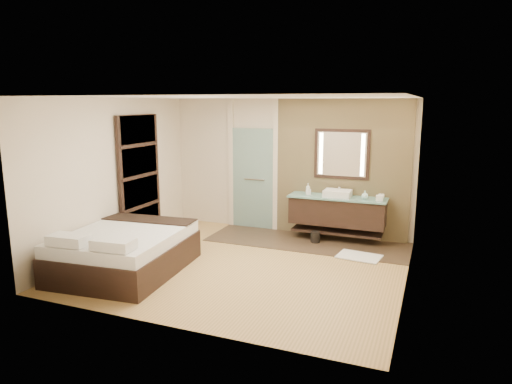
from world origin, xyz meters
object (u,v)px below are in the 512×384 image
at_px(vanity, 337,211).
at_px(waste_bin, 315,237).
at_px(mirror_unit, 342,154).
at_px(bed, 125,251).

bearing_deg(vanity, waste_bin, -137.85).
relative_size(vanity, waste_bin, 8.38).
bearing_deg(mirror_unit, waste_bin, -121.84).
distance_m(mirror_unit, bed, 4.34).
xyz_separation_m(mirror_unit, bed, (-2.75, -3.09, -1.32)).
height_order(vanity, mirror_unit, mirror_unit).
xyz_separation_m(vanity, mirror_unit, (0.00, 0.24, 1.07)).
bearing_deg(vanity, mirror_unit, 90.00).
xyz_separation_m(bed, waste_bin, (2.41, 2.55, -0.22)).
distance_m(vanity, waste_bin, 0.65).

